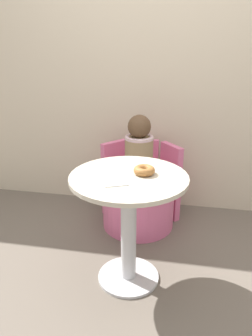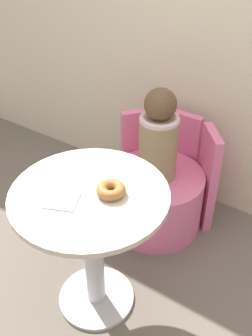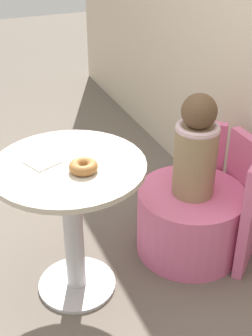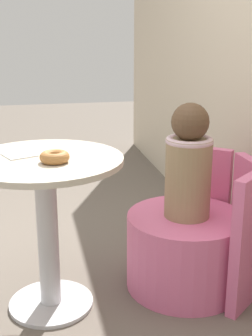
% 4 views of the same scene
% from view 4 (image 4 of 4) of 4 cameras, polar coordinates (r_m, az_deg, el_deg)
% --- Properties ---
extents(ground_plane, '(12.00, 12.00, 0.00)m').
position_cam_4_polar(ground_plane, '(2.19, -10.21, -17.31)').
color(ground_plane, '#665B51').
extents(round_table, '(0.67, 0.67, 0.70)m').
position_cam_4_polar(round_table, '(2.03, -9.71, -4.26)').
color(round_table, silver).
rests_on(round_table, ground_plane).
extents(tub_chair, '(0.56, 0.56, 0.37)m').
position_cam_4_polar(tub_chair, '(2.31, 7.21, -9.98)').
color(tub_chair, '#DB6693').
rests_on(tub_chair, ground_plane).
extents(booth_backrest, '(0.66, 0.24, 0.63)m').
position_cam_4_polar(booth_backrest, '(2.34, 12.77, -6.42)').
color(booth_backrest, '#DB6693').
rests_on(booth_backrest, ground_plane).
extents(child_figure, '(0.22, 0.22, 0.53)m').
position_cam_4_polar(child_figure, '(2.15, 7.63, 0.51)').
color(child_figure, '#937A56').
rests_on(child_figure, tub_chair).
extents(donut, '(0.12, 0.12, 0.04)m').
position_cam_4_polar(donut, '(1.89, -8.70, 1.36)').
color(donut, '#9E6633').
rests_on(donut, round_table).
extents(paper_napkin, '(0.16, 0.16, 0.01)m').
position_cam_4_polar(paper_napkin, '(2.03, -12.85, 1.60)').
color(paper_napkin, white).
rests_on(paper_napkin, round_table).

